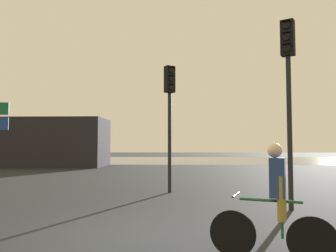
# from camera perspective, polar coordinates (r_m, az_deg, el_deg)

# --- Properties ---
(ground_plane) EXTENTS (120.00, 120.00, 0.00)m
(ground_plane) POSITION_cam_1_polar(r_m,az_deg,el_deg) (5.88, -7.21, -19.04)
(ground_plane) COLOR black
(water_strip) EXTENTS (80.00, 16.00, 0.01)m
(water_strip) POSITION_cam_1_polar(r_m,az_deg,el_deg) (33.82, 0.71, -5.94)
(water_strip) COLOR slate
(water_strip) RESTS_ON ground
(distant_building) EXTENTS (12.47, 4.00, 3.50)m
(distant_building) POSITION_cam_1_polar(r_m,az_deg,el_deg) (26.55, -24.22, -2.62)
(distant_building) COLOR black
(distant_building) RESTS_ON ground
(traffic_light_near_right) EXTENTS (0.40, 0.42, 4.73)m
(traffic_light_near_right) POSITION_cam_1_polar(r_m,az_deg,el_deg) (8.78, 20.24, 7.90)
(traffic_light_near_right) COLOR black
(traffic_light_near_right) RESTS_ON ground
(traffic_light_center) EXTENTS (0.40, 0.42, 4.26)m
(traffic_light_center) POSITION_cam_1_polar(r_m,az_deg,el_deg) (11.07, 0.29, 3.86)
(traffic_light_center) COLOR black
(traffic_light_center) RESTS_ON ground
(cyclist) EXTENTS (1.62, 0.69, 1.62)m
(cyclist) POSITION_cam_1_polar(r_m,az_deg,el_deg) (4.83, 18.16, -12.40)
(cyclist) COLOR black
(cyclist) RESTS_ON ground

